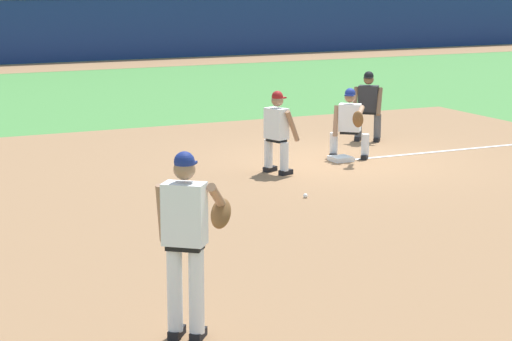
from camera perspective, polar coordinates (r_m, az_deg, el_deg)
name	(u,v)px	position (r m, az deg, el deg)	size (l,w,h in m)	color
ground_plane	(341,161)	(18.69, 4.86, 0.54)	(160.00, 160.00, 0.00)	#47843D
infield_dirt_patch	(288,222)	(14.19, 1.83, -2.96)	(18.00, 18.00, 0.01)	#936B47
warning_track_strip	(66,67)	(37.20, -10.81, 5.86)	(48.00, 3.20, 0.01)	#936B47
first_base_bag	(341,159)	(18.69, 4.87, 0.67)	(0.38, 0.38, 0.09)	white
baseball	(305,196)	(15.66, 2.84, -1.45)	(0.07, 0.07, 0.07)	white
pitcher	(188,234)	(9.57, -3.93, -3.61)	(0.85, 0.54, 1.86)	black
first_baseman	(350,121)	(18.80, 5.41, 2.85)	(0.71, 1.09, 1.34)	black
baserunner	(277,129)	(17.38, 1.22, 2.39)	(0.56, 0.66, 1.46)	black
umpire	(368,103)	(20.79, 6.43, 3.83)	(0.68, 0.66, 1.46)	black
outfield_wall	(51,25)	(39.03, -11.64, 8.13)	(48.00, 0.54, 2.60)	navy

